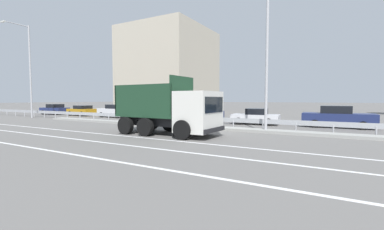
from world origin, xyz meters
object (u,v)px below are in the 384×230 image
(parked_car_1, at_px, (82,110))
(parked_car_5, at_px, (256,116))
(parked_car_0, at_px, (55,109))
(parked_car_4, at_px, (200,113))
(dump_truck, at_px, (178,113))
(parked_car_3, at_px, (152,113))
(median_road_sign, at_px, (167,112))
(street_lamp_1, at_px, (266,39))
(parked_car_2, at_px, (115,111))
(parked_car_6, at_px, (337,117))
(street_lamp_0, at_px, (28,67))

(parked_car_1, relative_size, parked_car_5, 1.01)
(parked_car_0, xyz_separation_m, parked_car_4, (22.65, 0.32, 0.03))
(dump_truck, height_order, parked_car_3, dump_truck)
(median_road_sign, height_order, street_lamp_1, street_lamp_1)
(parked_car_0, xyz_separation_m, parked_car_5, (28.23, -0.27, -0.04))
(dump_truck, xyz_separation_m, parked_car_3, (-9.26, 9.23, -0.64))
(parked_car_5, bearing_deg, median_road_sign, 126.09)
(median_road_sign, xyz_separation_m, parked_car_0, (-22.56, 5.12, -0.39))
(street_lamp_1, xyz_separation_m, parked_car_1, (-24.61, 5.37, -5.20))
(parked_car_2, xyz_separation_m, parked_car_3, (5.18, 0.31, -0.10))
(parked_car_1, bearing_deg, parked_car_6, -87.23)
(dump_truck, distance_m, street_lamp_1, 7.24)
(parked_car_1, relative_size, parked_car_3, 0.93)
(parked_car_1, xyz_separation_m, parked_car_5, (22.66, -0.46, 0.00))
(parked_car_0, relative_size, parked_car_3, 0.93)
(dump_truck, bearing_deg, parked_car_3, -133.64)
(street_lamp_0, bearing_deg, median_road_sign, 0.89)
(parked_car_6, bearing_deg, dump_truck, -42.65)
(dump_truck, height_order, parked_car_1, dump_truck)
(street_lamp_0, xyz_separation_m, parked_car_6, (30.33, 5.78, -4.92))
(dump_truck, height_order, median_road_sign, dump_truck)
(street_lamp_1, height_order, parked_car_0, street_lamp_1)
(median_road_sign, bearing_deg, street_lamp_0, -179.11)
(street_lamp_0, xyz_separation_m, parked_car_1, (1.69, 5.60, -5.05))
(parked_car_2, height_order, parked_car_6, parked_car_6)
(dump_truck, xyz_separation_m, parked_car_0, (-26.07, 9.00, -0.57))
(parked_car_0, distance_m, parked_car_2, 11.63)
(median_road_sign, relative_size, street_lamp_0, 0.20)
(parked_car_1, xyz_separation_m, parked_car_4, (17.08, 0.13, 0.08))
(median_road_sign, height_order, parked_car_0, median_road_sign)
(parked_car_3, bearing_deg, parked_car_6, 92.58)
(parked_car_1, bearing_deg, parked_car_5, -88.76)
(parked_car_1, height_order, parked_car_2, parked_car_2)
(median_road_sign, distance_m, parked_car_4, 5.45)
(parked_car_0, bearing_deg, parked_car_2, -94.35)
(dump_truck, bearing_deg, parked_car_5, 167.38)
(dump_truck, distance_m, parked_car_6, 12.42)
(street_lamp_0, distance_m, parked_car_5, 25.39)
(dump_truck, height_order, parked_car_2, dump_truck)
(parked_car_5, bearing_deg, parked_car_2, 84.93)
(parked_car_4, height_order, parked_car_5, parked_car_4)
(parked_car_3, bearing_deg, street_lamp_0, -64.33)
(dump_truck, bearing_deg, parked_car_0, -107.78)
(median_road_sign, bearing_deg, parked_car_4, 89.01)
(dump_truck, xyz_separation_m, parked_car_2, (-14.44, 8.92, -0.54))
(dump_truck, relative_size, parked_car_4, 1.48)
(parked_car_0, bearing_deg, parked_car_5, -94.50)
(parked_car_2, bearing_deg, parked_car_1, 91.67)
(street_lamp_1, distance_m, parked_car_1, 25.72)
(street_lamp_0, distance_m, street_lamp_1, 26.30)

